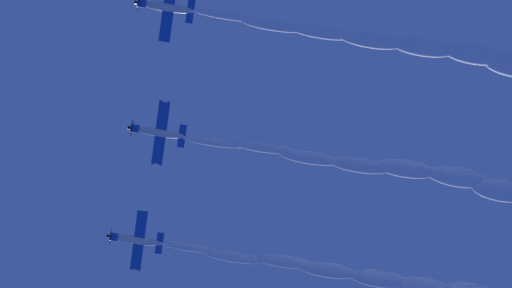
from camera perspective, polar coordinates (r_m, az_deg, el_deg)
airplane_lead at (r=94.01m, az=-6.32°, el=9.42°), size 6.92×7.76×2.18m
airplane_left_wingman at (r=95.59m, az=-6.85°, el=0.82°), size 6.92×7.76×2.10m
airplane_right_wingman at (r=100.03m, az=-8.34°, el=-6.60°), size 6.92×7.76×2.16m
smoke_trail_lead at (r=95.60m, az=11.90°, el=6.44°), size 40.51×9.16×2.76m
smoke_trail_left_wingman at (r=97.47m, az=10.97°, el=-1.99°), size 41.23×9.45×3.09m
smoke_trail_right_wingman at (r=101.54m, az=8.93°, el=-9.29°), size 41.38×9.36×2.76m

